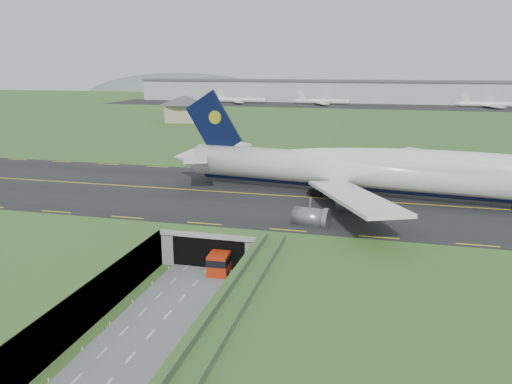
# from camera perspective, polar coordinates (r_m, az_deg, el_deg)

# --- Properties ---
(ground) EXTENTS (900.00, 900.00, 0.00)m
(ground) POSITION_cam_1_polar(r_m,az_deg,el_deg) (73.98, -7.51, -11.05)
(ground) COLOR #305B24
(ground) RESTS_ON ground
(airfield_deck) EXTENTS (800.00, 800.00, 6.00)m
(airfield_deck) POSITION_cam_1_polar(r_m,az_deg,el_deg) (72.75, -7.59, -8.91)
(airfield_deck) COLOR gray
(airfield_deck) RESTS_ON ground
(trench_road) EXTENTS (12.00, 75.00, 0.20)m
(trench_road) POSITION_cam_1_polar(r_m,az_deg,el_deg) (67.77, -9.89, -13.55)
(trench_road) COLOR slate
(trench_road) RESTS_ON ground
(taxiway) EXTENTS (800.00, 44.00, 0.18)m
(taxiway) POSITION_cam_1_polar(r_m,az_deg,el_deg) (101.51, -0.82, -0.21)
(taxiway) COLOR black
(taxiway) RESTS_ON airfield_deck
(tunnel_portal) EXTENTS (17.00, 22.30, 6.00)m
(tunnel_portal) POSITION_cam_1_polar(r_m,az_deg,el_deg) (87.32, -3.57, -4.56)
(tunnel_portal) COLOR gray
(tunnel_portal) RESTS_ON ground
(guideway) EXTENTS (3.00, 53.00, 7.05)m
(guideway) POSITION_cam_1_polar(r_m,az_deg,el_deg) (52.22, -3.96, -15.84)
(guideway) COLOR #A8A8A3
(guideway) RESTS_ON ground
(jumbo_jet) EXTENTS (100.45, 63.15, 21.06)m
(jumbo_jet) POSITION_cam_1_polar(r_m,az_deg,el_deg) (99.45, 15.78, 2.24)
(jumbo_jet) COLOR silver
(jumbo_jet) RESTS_ON ground
(shuttle_tram) EXTENTS (3.55, 8.41, 3.35)m
(shuttle_tram) POSITION_cam_1_polar(r_m,az_deg,el_deg) (79.73, -3.83, -7.59)
(shuttle_tram) COLOR #B5260C
(shuttle_tram) RESTS_ON ground
(service_building) EXTENTS (25.01, 25.01, 12.09)m
(service_building) POSITION_cam_1_polar(r_m,az_deg,el_deg) (235.21, -8.17, 9.67)
(service_building) COLOR tan
(service_building) RESTS_ON ground
(cargo_terminal) EXTENTS (320.00, 67.00, 15.60)m
(cargo_terminal) POSITION_cam_1_polar(r_m,az_deg,el_deg) (362.68, 10.26, 11.29)
(cargo_terminal) COLOR #B2B2B2
(cargo_terminal) RESTS_ON ground
(distant_hills) EXTENTS (700.00, 91.00, 60.00)m
(distant_hills) POSITION_cam_1_polar(r_m,az_deg,el_deg) (494.78, 18.83, 9.42)
(distant_hills) COLOR #4F5E57
(distant_hills) RESTS_ON ground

